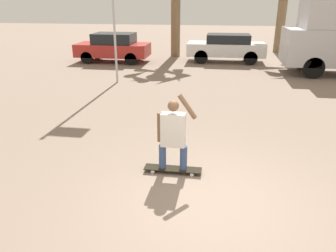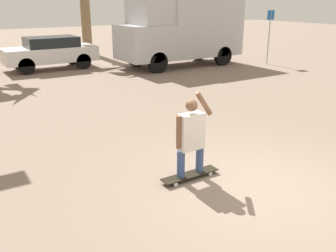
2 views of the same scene
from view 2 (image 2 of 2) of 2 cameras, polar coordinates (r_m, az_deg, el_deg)
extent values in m
plane|color=gray|center=(6.71, 13.52, -9.17)|extent=(80.00, 80.00, 0.00)
cube|color=black|center=(6.83, 3.39, -7.38)|extent=(1.13, 0.25, 0.02)
cylinder|color=white|center=(6.57, 1.17, -8.87)|extent=(0.07, 0.03, 0.07)
cylinder|color=white|center=(6.73, 0.16, -8.17)|extent=(0.07, 0.03, 0.07)
cylinder|color=white|center=(6.98, 6.48, -7.23)|extent=(0.07, 0.03, 0.07)
cylinder|color=white|center=(7.13, 5.41, -6.62)|extent=(0.07, 0.03, 0.07)
cylinder|color=#384C7A|center=(6.61, 1.97, -5.83)|extent=(0.14, 0.14, 0.49)
cylinder|color=#384C7A|center=(6.83, 4.84, -5.04)|extent=(0.14, 0.14, 0.49)
cube|color=silver|center=(6.50, 3.53, -0.84)|extent=(0.46, 0.22, 0.65)
sphere|color=brown|center=(6.36, 3.61, 3.15)|extent=(0.21, 0.21, 0.21)
cylinder|color=brown|center=(6.35, 1.64, -0.96)|extent=(0.09, 0.09, 0.58)
cylinder|color=brown|center=(6.51, 5.46, 3.47)|extent=(0.37, 0.09, 0.48)
cylinder|color=black|center=(16.57, -1.60, 9.66)|extent=(0.91, 0.28, 0.91)
cylinder|color=black|center=(18.29, -4.88, 10.47)|extent=(0.91, 0.28, 0.91)
cylinder|color=black|center=(18.73, 8.35, 10.54)|extent=(0.91, 0.28, 0.91)
cylinder|color=black|center=(20.27, 4.62, 11.29)|extent=(0.91, 0.28, 0.91)
cube|color=#BCBCC1|center=(17.28, -3.63, 12.59)|extent=(2.10, 2.28, 1.54)
cube|color=black|center=(17.05, -4.92, 13.52)|extent=(0.04, 1.93, 0.77)
cube|color=#BCBCC1|center=(18.85, 4.59, 15.11)|extent=(3.89, 2.28, 2.87)
cube|color=#BCBCC1|center=(17.34, -2.78, 17.38)|extent=(1.47, 2.09, 1.32)
cylinder|color=black|center=(17.27, -20.79, 8.51)|extent=(0.71, 0.22, 0.71)
cylinder|color=black|center=(18.71, -21.80, 9.10)|extent=(0.71, 0.22, 0.71)
cylinder|color=black|center=(17.95, -12.80, 9.61)|extent=(0.71, 0.22, 0.71)
cylinder|color=black|center=(19.34, -14.36, 10.12)|extent=(0.71, 0.22, 0.71)
cube|color=white|center=(18.23, -17.50, 10.39)|extent=(4.09, 1.71, 0.66)
cube|color=black|center=(18.19, -17.36, 12.15)|extent=(2.25, 1.50, 0.45)
cylinder|color=#B7B7BC|center=(19.37, 15.10, 12.85)|extent=(0.06, 0.06, 2.57)
cube|color=#19519E|center=(19.29, 15.41, 15.99)|extent=(0.44, 0.02, 0.44)
camera|label=1|loc=(4.47, 68.20, 8.70)|focal=35.00mm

